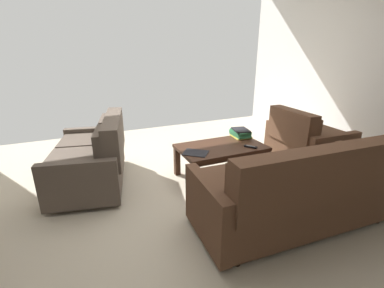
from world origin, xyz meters
The scene contains 9 objects.
ground_plane centered at (0.00, 0.00, 0.00)m, with size 5.93×5.62×0.01m, color beige.
wall_left centered at (-2.96, 0.00, 1.44)m, with size 0.12×5.62×2.89m, color white.
sofa_main centered at (-0.64, 0.98, 0.38)m, with size 1.95×0.90×0.88m.
loveseat_near centered at (1.02, -0.67, 0.36)m, with size 1.04×1.46×0.84m.
coffee_table centered at (-0.50, -0.22, 0.36)m, with size 1.10×0.65×0.43m.
armchair_side centered at (-1.85, -0.13, 0.34)m, with size 0.87×1.03×0.81m.
book_stack centered at (-0.93, -0.43, 0.49)m, with size 0.26×0.31×0.12m.
tv_remote centered at (-0.80, -0.02, 0.44)m, with size 0.13×0.16×0.02m.
loose_magazine centered at (-0.09, -0.13, 0.43)m, with size 0.22×0.29×0.01m, color black.
Camera 1 is at (1.15, 2.56, 1.60)m, focal length 25.02 mm.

